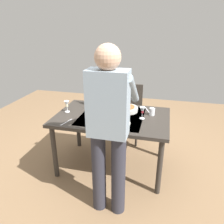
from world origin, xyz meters
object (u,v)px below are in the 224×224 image
object	(u,v)px
chair_near	(129,109)
wine_bottle	(90,98)
person_server	(109,126)
dining_table	(112,121)
wine_glass_right	(142,111)
serving_bowl_pasta	(126,109)
dinner_plate_far	(121,123)
dinner_plate_near	(102,117)
water_cup_near_left	(152,112)
wine_glass_left	(67,104)
side_bowl_salad	(104,105)
water_cup_near_right	(98,108)

from	to	relation	value
chair_near	wine_bottle	xyz separation A→B (m)	(0.47, 0.54, 0.33)
person_server	dining_table	bearing A→B (deg)	-78.37
wine_glass_right	serving_bowl_pasta	size ratio (longest dim) A/B	0.50
dining_table	dinner_plate_far	distance (m)	0.27
serving_bowl_pasta	dinner_plate_far	size ratio (longest dim) A/B	1.30
dinner_plate_near	water_cup_near_left	bearing A→B (deg)	-158.15
water_cup_near_left	dinner_plate_near	size ratio (longest dim) A/B	0.40
wine_glass_left	side_bowl_salad	size ratio (longest dim) A/B	0.84
person_server	wine_glass_left	xyz separation A→B (m)	(0.75, -0.70, -0.11)
water_cup_near_right	wine_glass_right	bearing A→B (deg)	170.68
wine_glass_left	water_cup_near_right	bearing A→B (deg)	-163.38
side_bowl_salad	dinner_plate_near	xyz separation A→B (m)	(-0.07, 0.35, -0.03)
dining_table	wine_glass_left	xyz separation A→B (m)	(0.60, 0.02, 0.18)
dining_table	serving_bowl_pasta	bearing A→B (deg)	-127.14
dining_table	wine_glass_left	distance (m)	0.63
chair_near	water_cup_near_right	bearing A→B (deg)	68.80
water_cup_near_right	dinner_plate_far	size ratio (longest dim) A/B	0.42
wine_glass_left	dinner_plate_near	world-z (taller)	wine_glass_left
water_cup_near_left	wine_glass_right	bearing A→B (deg)	52.72
wine_bottle	side_bowl_salad	world-z (taller)	wine_bottle
dinner_plate_near	wine_glass_right	bearing A→B (deg)	-168.84
serving_bowl_pasta	chair_near	bearing A→B (deg)	-83.70
chair_near	water_cup_near_right	distance (m)	0.84
chair_near	dinner_plate_far	bearing A→B (deg)	94.14
chair_near	water_cup_near_left	size ratio (longest dim) A/B	9.88
dining_table	person_server	size ratio (longest dim) A/B	0.84
side_bowl_salad	wine_glass_left	bearing A→B (deg)	33.17
water_cup_near_right	serving_bowl_pasta	bearing A→B (deg)	-164.62
water_cup_near_left	dinner_plate_far	size ratio (longest dim) A/B	0.40
dining_table	wine_bottle	size ratio (longest dim) A/B	4.78
wine_glass_left	side_bowl_salad	xyz separation A→B (m)	(-0.42, -0.27, -0.07)
wine_glass_right	dinner_plate_near	distance (m)	0.50
chair_near	wine_glass_right	size ratio (longest dim) A/B	6.03
water_cup_near_right	serving_bowl_pasta	distance (m)	0.37
wine_glass_left	serving_bowl_pasta	xyz separation A→B (m)	(-0.75, -0.21, -0.07)
chair_near	serving_bowl_pasta	distance (m)	0.69
water_cup_near_left	dinner_plate_near	world-z (taller)	water_cup_near_left
side_bowl_salad	water_cup_near_right	bearing A→B (deg)	79.05
water_cup_near_left	serving_bowl_pasta	distance (m)	0.34
dining_table	water_cup_near_left	bearing A→B (deg)	-163.56
person_server	water_cup_near_left	size ratio (longest dim) A/B	18.33
dining_table	wine_glass_left	size ratio (longest dim) A/B	9.37
wine_glass_left	wine_glass_right	xyz separation A→B (m)	(-0.98, -0.02, 0.00)
person_server	dinner_plate_far	size ratio (longest dim) A/B	7.34
person_server	wine_bottle	xyz separation A→B (m)	(0.54, -1.01, -0.11)
person_server	chair_near	bearing A→B (deg)	-87.41
chair_near	dinner_plate_far	xyz separation A→B (m)	(-0.08, 1.04, 0.22)
dining_table	water_cup_near_right	size ratio (longest dim) A/B	14.63
person_server	wine_bottle	world-z (taller)	person_server
dining_table	side_bowl_salad	world-z (taller)	side_bowl_salad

